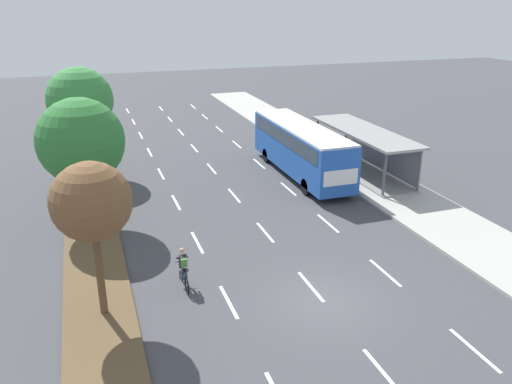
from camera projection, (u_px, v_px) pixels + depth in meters
name	position (u px, v px, depth m)	size (l,w,h in m)	color
ground_plane	(324.00, 302.00, 19.97)	(140.00, 140.00, 0.00)	#424247
median_strip	(85.00, 170.00, 35.14)	(2.60, 52.00, 0.12)	brown
sidewalk_right	(318.00, 147.00, 40.45)	(4.50, 52.00, 0.15)	#ADAAA3
lane_divider_left	(161.00, 174.00, 34.55)	(0.14, 46.35, 0.01)	white
lane_divider_center	(212.00, 169.00, 35.61)	(0.14, 46.35, 0.01)	white
lane_divider_right	(259.00, 164.00, 36.67)	(0.14, 46.35, 0.01)	white
bus_shelter	(367.00, 147.00, 33.98)	(2.90, 9.95, 2.86)	gray
bus	(301.00, 145.00, 33.60)	(2.54, 11.29, 3.37)	#2356B2
cyclist	(184.00, 270.00, 20.74)	(0.46, 1.82, 1.71)	black
median_tree_nearest	(91.00, 203.00, 17.57)	(2.81, 2.81, 5.83)	brown
median_tree_second	(81.00, 141.00, 25.17)	(4.29, 4.29, 6.52)	brown
median_tree_third	(80.00, 100.00, 32.70)	(4.18, 4.18, 6.97)	brown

